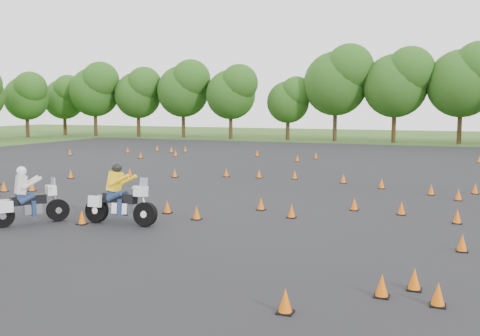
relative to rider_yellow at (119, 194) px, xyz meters
name	(u,v)px	position (x,y,z in m)	size (l,w,h in m)	color
ground	(199,214)	(1.57, 2.57, -1.00)	(140.00, 140.00, 0.00)	#2D5119
asphalt_pad	(256,189)	(1.57, 8.57, -0.99)	(62.00, 62.00, 0.00)	black
treeline	(388,96)	(4.19, 37.73, 3.73)	(87.45, 32.75, 10.74)	#244B15
traffic_cones	(251,186)	(1.50, 8.07, -0.77)	(36.45, 32.91, 0.45)	#DC5C09
rider_yellow	(119,194)	(0.00, 0.00, 0.00)	(2.57, 0.79, 1.98)	yellow
rider_white	(30,195)	(-2.73, -0.98, -0.05)	(2.44, 0.75, 1.89)	beige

